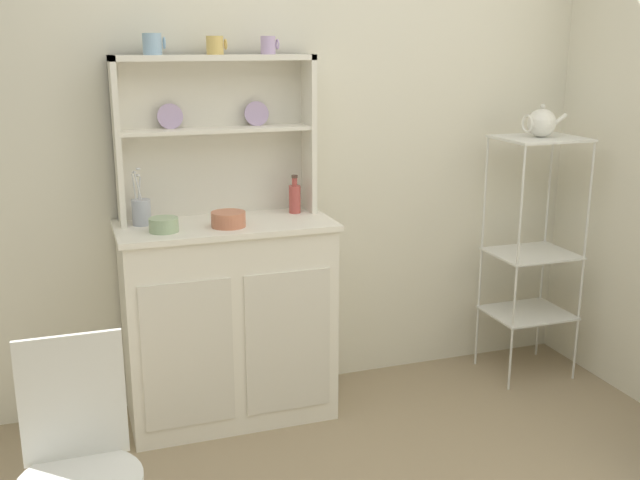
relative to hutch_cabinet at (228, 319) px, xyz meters
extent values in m
cube|color=silver|center=(0.27, 0.26, 0.78)|extent=(3.84, 0.05, 2.50)
cube|color=white|center=(0.00, 0.00, -0.01)|extent=(0.90, 0.42, 0.91)
cube|color=silver|center=(-0.22, -0.21, -0.06)|extent=(0.38, 0.01, 0.64)
cube|color=silver|center=(0.22, -0.21, -0.06)|extent=(0.38, 0.01, 0.64)
cube|color=white|center=(0.00, 0.00, 0.43)|extent=(0.93, 0.45, 0.02)
cube|color=silver|center=(0.00, 0.20, 0.80)|extent=(0.87, 0.02, 0.70)
cube|color=white|center=(-0.42, 0.12, 0.80)|extent=(0.02, 0.18, 0.70)
cube|color=white|center=(0.42, 0.12, 0.80)|extent=(0.02, 0.18, 0.70)
cube|color=white|center=(0.00, 0.12, 0.83)|extent=(0.83, 0.16, 0.02)
cube|color=white|center=(0.00, 0.12, 1.14)|extent=(0.87, 0.18, 0.02)
cylinder|color=#B79ECC|center=(-0.19, 0.16, 0.89)|extent=(0.11, 0.03, 0.11)
cylinder|color=#B79ECC|center=(0.19, 0.16, 0.89)|extent=(0.11, 0.03, 0.11)
cylinder|color=silver|center=(1.36, -0.20, 0.14)|extent=(0.01, 0.01, 1.22)
cylinder|color=silver|center=(1.74, -0.20, 0.14)|extent=(0.01, 0.01, 1.22)
cylinder|color=silver|center=(1.36, 0.12, 0.14)|extent=(0.01, 0.01, 1.22)
cylinder|color=silver|center=(1.74, 0.12, 0.14)|extent=(0.01, 0.01, 1.22)
cube|color=silver|center=(1.55, -0.04, 0.75)|extent=(0.40, 0.34, 0.01)
cube|color=silver|center=(1.55, -0.04, 0.17)|extent=(0.40, 0.34, 0.01)
cube|color=silver|center=(1.55, -0.04, -0.14)|extent=(0.40, 0.34, 0.01)
cube|color=white|center=(-0.67, -0.96, 0.18)|extent=(0.31, 0.02, 0.40)
cylinder|color=#8EB2D1|center=(-0.25, 0.12, 1.19)|extent=(0.08, 0.08, 0.09)
torus|color=#8EB2D1|center=(-0.20, 0.12, 1.20)|extent=(0.01, 0.05, 0.05)
cylinder|color=#DBB760|center=(0.01, 0.12, 1.19)|extent=(0.07, 0.07, 0.08)
torus|color=#DBB760|center=(0.05, 0.12, 1.19)|extent=(0.01, 0.04, 0.04)
cylinder|color=#B79ECC|center=(0.24, 0.12, 1.19)|extent=(0.06, 0.06, 0.08)
torus|color=#B79ECC|center=(0.28, 0.12, 1.19)|extent=(0.01, 0.04, 0.04)
cylinder|color=#9EB78E|center=(-0.27, -0.07, 0.47)|extent=(0.12, 0.12, 0.06)
cylinder|color=#C67556|center=(0.00, -0.07, 0.48)|extent=(0.15, 0.15, 0.06)
cylinder|color=#B74C47|center=(0.34, 0.09, 0.51)|extent=(0.05, 0.05, 0.13)
cylinder|color=#B74C47|center=(0.34, 0.09, 0.59)|extent=(0.02, 0.02, 0.04)
cylinder|color=#4C382D|center=(0.34, 0.09, 0.61)|extent=(0.03, 0.03, 0.01)
cylinder|color=#B2B7C6|center=(-0.34, 0.08, 0.50)|extent=(0.08, 0.08, 0.11)
cylinder|color=silver|center=(-0.35, 0.05, 0.59)|extent=(0.04, 0.01, 0.19)
ellipsoid|color=silver|center=(-0.35, 0.05, 0.69)|extent=(0.02, 0.01, 0.01)
cylinder|color=silver|center=(-0.36, 0.07, 0.58)|extent=(0.02, 0.03, 0.18)
ellipsoid|color=silver|center=(-0.36, 0.07, 0.67)|extent=(0.02, 0.01, 0.01)
cylinder|color=silver|center=(-0.35, 0.10, 0.57)|extent=(0.03, 0.01, 0.16)
ellipsoid|color=silver|center=(-0.35, 0.10, 0.65)|extent=(0.02, 0.01, 0.01)
sphere|color=white|center=(1.55, -0.04, 0.82)|extent=(0.14, 0.14, 0.14)
sphere|color=silver|center=(1.55, -0.04, 0.90)|extent=(0.02, 0.02, 0.02)
cylinder|color=white|center=(1.64, -0.04, 0.84)|extent=(0.09, 0.02, 0.07)
torus|color=white|center=(1.47, -0.04, 0.82)|extent=(0.01, 0.09, 0.09)
camera|label=1|loc=(-0.63, -3.10, 1.20)|focal=41.92mm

